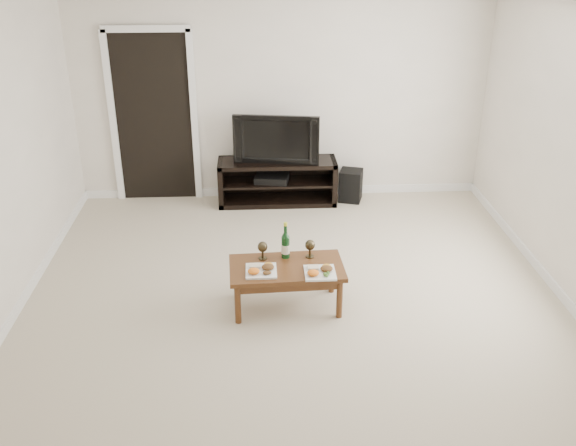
# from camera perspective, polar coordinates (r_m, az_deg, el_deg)

# --- Properties ---
(floor) EXTENTS (5.50, 5.50, 0.00)m
(floor) POSITION_cam_1_polar(r_m,az_deg,el_deg) (5.86, 0.62, -7.83)
(floor) COLOR beige
(floor) RESTS_ON ground
(back_wall) EXTENTS (5.00, 0.04, 2.60)m
(back_wall) POSITION_cam_1_polar(r_m,az_deg,el_deg) (7.91, -0.59, 11.37)
(back_wall) COLOR beige
(back_wall) RESTS_ON ground
(ceiling) EXTENTS (5.00, 5.50, 0.04)m
(ceiling) POSITION_cam_1_polar(r_m,az_deg,el_deg) (4.95, 0.77, 18.51)
(ceiling) COLOR white
(ceiling) RESTS_ON back_wall
(doorway) EXTENTS (0.90, 0.02, 2.05)m
(doorway) POSITION_cam_1_polar(r_m,az_deg,el_deg) (8.04, -11.83, 9.03)
(doorway) COLOR black
(doorway) RESTS_ON ground
(media_console) EXTENTS (1.45, 0.45, 0.55)m
(media_console) POSITION_cam_1_polar(r_m,az_deg,el_deg) (7.96, -0.95, 3.70)
(media_console) COLOR black
(media_console) RESTS_ON ground
(television) EXTENTS (1.04, 0.29, 0.59)m
(television) POSITION_cam_1_polar(r_m,az_deg,el_deg) (7.77, -0.98, 7.62)
(television) COLOR black
(television) RESTS_ON media_console
(av_receiver) EXTENTS (0.44, 0.36, 0.08)m
(av_receiver) POSITION_cam_1_polar(r_m,az_deg,el_deg) (7.93, -1.45, 4.00)
(av_receiver) COLOR black
(av_receiver) RESTS_ON media_console
(subwoofer) EXTENTS (0.33, 0.33, 0.40)m
(subwoofer) POSITION_cam_1_polar(r_m,az_deg,el_deg) (8.08, 5.59, 3.35)
(subwoofer) COLOR black
(subwoofer) RESTS_ON ground
(coffee_table) EXTENTS (1.04, 0.60, 0.42)m
(coffee_table) POSITION_cam_1_polar(r_m,az_deg,el_deg) (5.82, -0.12, -5.66)
(coffee_table) COLOR #573018
(coffee_table) RESTS_ON ground
(plate_left) EXTENTS (0.27, 0.27, 0.07)m
(plate_left) POSITION_cam_1_polar(r_m,az_deg,el_deg) (5.61, -2.40, -4.07)
(plate_left) COLOR white
(plate_left) RESTS_ON coffee_table
(plate_right) EXTENTS (0.27, 0.27, 0.07)m
(plate_right) POSITION_cam_1_polar(r_m,az_deg,el_deg) (5.59, 2.86, -4.22)
(plate_right) COLOR white
(plate_right) RESTS_ON coffee_table
(wine_bottle) EXTENTS (0.07, 0.07, 0.35)m
(wine_bottle) POSITION_cam_1_polar(r_m,az_deg,el_deg) (5.78, -0.22, -1.53)
(wine_bottle) COLOR #0E3314
(wine_bottle) RESTS_ON coffee_table
(goblet_left) EXTENTS (0.09, 0.09, 0.17)m
(goblet_left) POSITION_cam_1_polar(r_m,az_deg,el_deg) (5.80, -2.27, -2.44)
(goblet_left) COLOR #352D1D
(goblet_left) RESTS_ON coffee_table
(goblet_right) EXTENTS (0.09, 0.09, 0.17)m
(goblet_right) POSITION_cam_1_polar(r_m,az_deg,el_deg) (5.83, 1.97, -2.28)
(goblet_right) COLOR #352D1D
(goblet_right) RESTS_ON coffee_table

